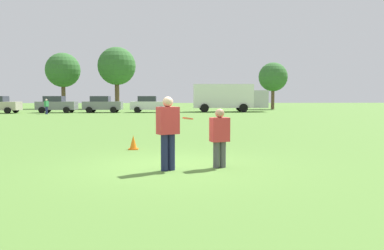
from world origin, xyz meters
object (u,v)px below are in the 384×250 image
player_defender (220,135)px  traffic_cone (133,143)px  parked_car_mid_right (149,104)px  box_truck (228,97)px  player_thrower (168,129)px  parked_car_mid_left (56,104)px  bystander_sideline_watcher (46,106)px  frisbee (188,118)px  parked_car_center (102,104)px

player_defender → traffic_cone: size_ratio=3.07×
parked_car_mid_right → box_truck: size_ratio=0.50×
player_thrower → parked_car_mid_right: 34.29m
parked_car_mid_left → bystander_sideline_watcher: parked_car_mid_left is taller
box_truck → frisbee: bearing=-100.2°
bystander_sideline_watcher → box_truck: bearing=15.1°
traffic_cone → parked_car_center: (-6.24, 30.42, 0.69)m
parked_car_mid_left → traffic_cone: bearing=-69.7°
parked_car_mid_right → box_truck: 9.23m
parked_car_center → bystander_sideline_watcher: 6.20m
bystander_sideline_watcher → traffic_cone: bearing=-67.3°
player_defender → parked_car_mid_right: parked_car_mid_right is taller
parked_car_mid_right → bystander_sideline_watcher: size_ratio=2.79×
player_thrower → box_truck: 36.20m
player_thrower → bystander_sideline_watcher: bearing=112.1°
parked_car_mid_left → parked_car_center: same height
player_defender → parked_car_mid_left: (-13.66, 33.74, 0.11)m
traffic_cone → parked_car_center: bearing=101.6°
player_defender → frisbee: size_ratio=5.35×
parked_car_mid_left → parked_car_mid_right: (10.13, 0.18, 0.00)m
frisbee → box_truck: bearing=79.8°
player_defender → bystander_sideline_watcher: (-13.59, 30.08, 0.04)m
parked_car_mid_right → player_thrower: bearing=-86.2°
player_thrower → frisbee: (0.49, 0.21, 0.24)m
player_defender → parked_car_mid_left: size_ratio=0.35×
player_defender → box_truck: size_ratio=0.17×
player_thrower → parked_car_mid_right: parked_car_mid_right is taller
player_thrower → bystander_sideline_watcher: size_ratio=1.16×
traffic_cone → parked_car_center: size_ratio=0.11×
traffic_cone → box_truck: 32.81m
player_thrower → frisbee: size_ratio=6.43×
frisbee → bystander_sideline_watcher: size_ratio=0.18×
frisbee → parked_car_center: bearing=103.1°
player_thrower → box_truck: size_ratio=0.21×
player_defender → parked_car_mid_left: parked_car_mid_left is taller
traffic_cone → parked_car_center: parked_car_center is taller
parked_car_mid_left → parked_car_center: 4.97m
parked_car_mid_left → box_truck: 19.30m
parked_car_center → parked_car_mid_left: bearing=-178.3°
parked_car_center → parked_car_mid_right: bearing=0.4°
traffic_cone → bystander_sideline_watcher: bearing=112.7°
parked_car_center → box_truck: size_ratio=0.50×
box_truck → parked_car_mid_left: bearing=-175.5°
player_defender → bystander_sideline_watcher: bystander_sideline_watcher is taller
player_thrower → box_truck: (6.85, 35.54, 0.76)m
frisbee → bystander_sideline_watcher: (-12.79, 30.16, -0.37)m
parked_car_mid_left → frisbee: bearing=-69.2°
player_defender → traffic_cone: player_defender is taller
parked_car_center → box_truck: bearing=5.4°
player_thrower → player_defender: player_thrower is taller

